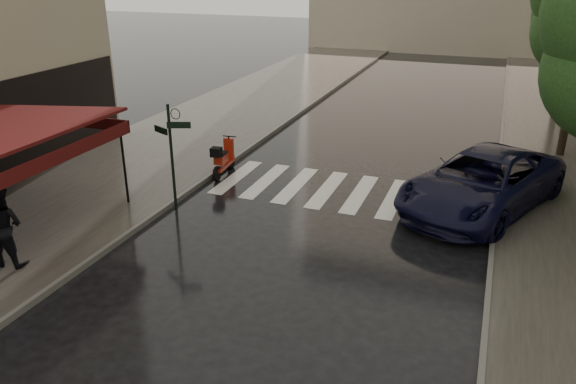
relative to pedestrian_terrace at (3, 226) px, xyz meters
The scene contains 9 objects.
ground 3.49m from the pedestrian_terrace, 22.71° to the left, with size 120.00×120.00×0.00m, color black.
sidewalk_near 13.40m from the pedestrian_terrace, 96.20° to the left, with size 6.00×60.00×0.12m, color #38332D.
curb_near 13.41m from the pedestrian_terrace, 83.10° to the left, with size 0.12×60.00×0.16m, color #595651.
curb_far 16.96m from the pedestrian_terrace, 51.65° to the left, with size 0.12×60.00×0.16m, color #595651.
crosswalk 9.52m from the pedestrian_terrace, 50.35° to the left, with size 7.85×3.20×0.01m.
signpost 4.73m from the pedestrian_terrace, 66.46° to the left, with size 1.17×0.29×3.10m.
pedestrian_terrace is the anchor object (origin of this frame).
scooter 7.57m from the pedestrian_terrace, 75.69° to the left, with size 0.53×1.78×1.17m.
parked_car 12.48m from the pedestrian_terrace, 36.27° to the left, with size 2.80×6.06×1.69m, color black.
Camera 1 is at (7.06, -9.73, 6.67)m, focal length 35.00 mm.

